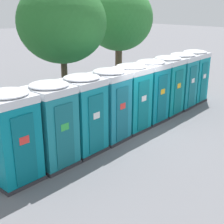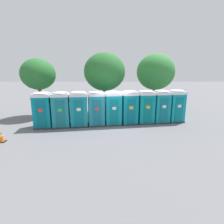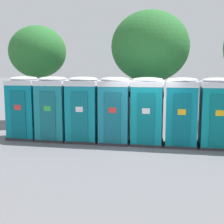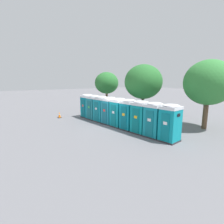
{
  "view_description": "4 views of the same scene",
  "coord_description": "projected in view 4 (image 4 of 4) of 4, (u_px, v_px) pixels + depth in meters",
  "views": [
    {
      "loc": [
        -7.87,
        -7.87,
        4.49
      ],
      "look_at": [
        -1.07,
        0.06,
        0.95
      ],
      "focal_mm": 50.0,
      "sensor_mm": 36.0,
      "label": 1
    },
    {
      "loc": [
        -0.26,
        -12.53,
        3.86
      ],
      "look_at": [
        -0.1,
        0.21,
        0.94
      ],
      "focal_mm": 28.0,
      "sensor_mm": 36.0,
      "label": 2
    },
    {
      "loc": [
        2.54,
        -11.23,
        2.92
      ],
      "look_at": [
        -1.39,
        0.01,
        1.19
      ],
      "focal_mm": 50.0,
      "sensor_mm": 36.0,
      "label": 3
    },
    {
      "loc": [
        12.32,
        -8.4,
        4.14
      ],
      "look_at": [
        -0.91,
        0.09,
        1.17
      ],
      "focal_mm": 28.0,
      "sensor_mm": 36.0,
      "label": 4
    }
  ],
  "objects": [
    {
      "name": "portapotty_4",
      "position": [
        118.0,
        112.0,
        15.29
      ],
      "size": [
        1.33,
        1.34,
        2.54
      ],
      "color": "#2D2D33",
      "rests_on": "ground"
    },
    {
      "name": "portapotty_7",
      "position": [
        154.0,
        120.0,
        12.51
      ],
      "size": [
        1.38,
        1.38,
        2.54
      ],
      "color": "#2D2D33",
      "rests_on": "ground"
    },
    {
      "name": "portapotty_3",
      "position": [
        109.0,
        110.0,
        16.21
      ],
      "size": [
        1.35,
        1.38,
        2.54
      ],
      "color": "#2D2D33",
      "rests_on": "ground"
    },
    {
      "name": "portapotty_6",
      "position": [
        141.0,
        117.0,
        13.44
      ],
      "size": [
        1.41,
        1.39,
        2.54
      ],
      "color": "#2D2D33",
      "rests_on": "ground"
    },
    {
      "name": "street_tree_2",
      "position": [
        143.0,
        82.0,
        17.23
      ],
      "size": [
        3.7,
        3.7,
        5.57
      ],
      "color": "#4C3826",
      "rests_on": "ground"
    },
    {
      "name": "street_tree_0",
      "position": [
        208.0,
        83.0,
        14.14
      ],
      "size": [
        3.87,
        3.87,
        5.69
      ],
      "color": "brown",
      "rests_on": "ground"
    },
    {
      "name": "traffic_cone",
      "position": [
        59.0,
        115.0,
        18.92
      ],
      "size": [
        0.36,
        0.36,
        0.64
      ],
      "color": "black",
      "rests_on": "ground"
    },
    {
      "name": "portapotty_0",
      "position": [
        88.0,
        106.0,
        19.05
      ],
      "size": [
        1.35,
        1.34,
        2.54
      ],
      "color": "#2D2D33",
      "rests_on": "ground"
    },
    {
      "name": "ground_plane",
      "position": [
        117.0,
        127.0,
        15.41
      ],
      "size": [
        120.0,
        120.0,
        0.0
      ],
      "primitive_type": "plane",
      "color": "slate"
    },
    {
      "name": "portapotty_1",
      "position": [
        94.0,
        107.0,
        18.07
      ],
      "size": [
        1.35,
        1.35,
        2.54
      ],
      "color": "#2D2D33",
      "rests_on": "ground"
    },
    {
      "name": "portapotty_2",
      "position": [
        101.0,
        109.0,
        17.14
      ],
      "size": [
        1.4,
        1.38,
        2.54
      ],
      "color": "#2D2D33",
      "rests_on": "ground"
    },
    {
      "name": "portapotty_5",
      "position": [
        129.0,
        114.0,
        14.36
      ],
      "size": [
        1.3,
        1.34,
        2.54
      ],
      "color": "#2D2D33",
      "rests_on": "ground"
    },
    {
      "name": "street_tree_1",
      "position": [
        107.0,
        83.0,
        21.51
      ],
      "size": [
        2.9,
        2.9,
        5.0
      ],
      "color": "brown",
      "rests_on": "ground"
    },
    {
      "name": "portapotty_8",
      "position": [
        170.0,
        123.0,
        11.6
      ],
      "size": [
        1.34,
        1.36,
        2.54
      ],
      "color": "#2D2D33",
      "rests_on": "ground"
    }
  ]
}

